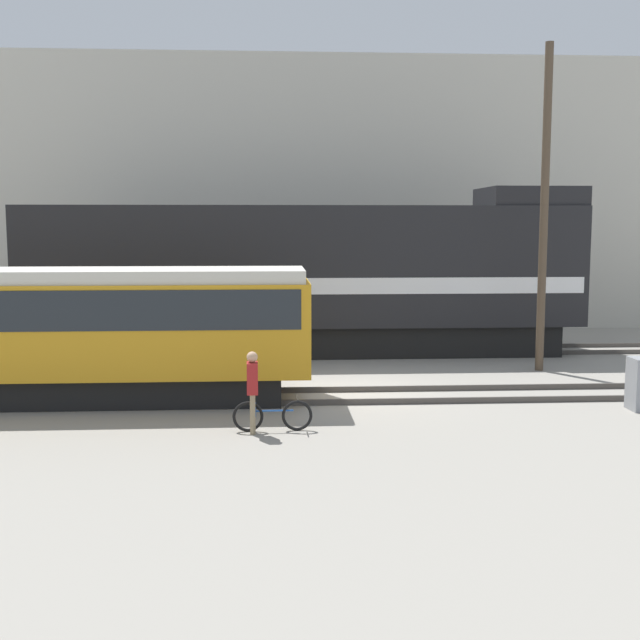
# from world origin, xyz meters

# --- Properties ---
(ground_plane) EXTENTS (120.00, 120.00, 0.00)m
(ground_plane) POSITION_xyz_m (0.00, 0.00, 0.00)
(ground_plane) COLOR gray
(track_near) EXTENTS (60.00, 1.50, 0.14)m
(track_near) POSITION_xyz_m (0.00, -0.86, 0.07)
(track_near) COLOR #47423D
(track_near) RESTS_ON ground
(track_far) EXTENTS (60.00, 1.51, 0.14)m
(track_far) POSITION_xyz_m (0.00, 5.95, 0.07)
(track_far) COLOR #47423D
(track_far) RESTS_ON ground
(building_backdrop) EXTENTS (40.49, 6.00, 10.75)m
(building_backdrop) POSITION_xyz_m (0.00, 14.68, 5.37)
(building_backdrop) COLOR beige
(building_backdrop) RESTS_ON ground
(freight_locomotive) EXTENTS (17.68, 3.04, 5.37)m
(freight_locomotive) POSITION_xyz_m (-0.83, 5.95, 2.51)
(freight_locomotive) COLOR black
(freight_locomotive) RESTS_ON ground
(streetcar) EXTENTS (11.29, 2.54, 3.16)m
(streetcar) POSITION_xyz_m (-6.78, -0.86, 1.81)
(streetcar) COLOR black
(streetcar) RESTS_ON ground
(bicycle) EXTENTS (1.63, 0.44, 0.69)m
(bicycle) POSITION_xyz_m (-2.01, -3.86, 0.32)
(bicycle) COLOR black
(bicycle) RESTS_ON ground
(person) EXTENTS (0.23, 0.37, 1.68)m
(person) POSITION_xyz_m (-2.41, -4.02, 1.02)
(person) COLOR #8C7A5B
(person) RESTS_ON ground
(utility_pole_center) EXTENTS (0.23, 0.23, 9.20)m
(utility_pole_center) POSITION_xyz_m (5.70, 2.54, 4.60)
(utility_pole_center) COLOR #4C3D2D
(utility_pole_center) RESTS_ON ground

